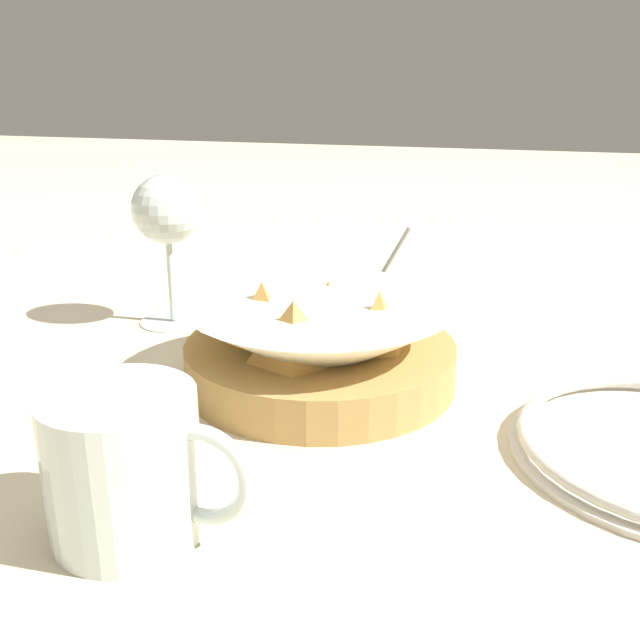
{
  "coord_description": "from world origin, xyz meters",
  "views": [
    {
      "loc": [
        0.14,
        -0.57,
        0.25
      ],
      "look_at": [
        -0.01,
        -0.03,
        0.06
      ],
      "focal_mm": 40.0,
      "sensor_mm": 36.0,
      "label": 1
    }
  ],
  "objects": [
    {
      "name": "wine_glass",
      "position": [
        -0.21,
        0.07,
        0.11
      ],
      "size": [
        0.07,
        0.07,
        0.16
      ],
      "color": "silver",
      "rests_on": "ground_plane"
    },
    {
      "name": "sauce_cup",
      "position": [
        -0.0,
        0.15,
        0.02
      ],
      "size": [
        0.07,
        0.07,
        0.1
      ],
      "color": "#B7B7BC",
      "rests_on": "ground_plane"
    },
    {
      "name": "beer_mug",
      "position": [
        -0.06,
        -0.27,
        0.04
      ],
      "size": [
        0.12,
        0.09,
        0.09
      ],
      "color": "silver",
      "rests_on": "ground_plane"
    },
    {
      "name": "food_basket",
      "position": [
        -0.01,
        -0.03,
        0.03
      ],
      "size": [
        0.23,
        0.23,
        0.09
      ],
      "color": "#B2894C",
      "rests_on": "ground_plane"
    },
    {
      "name": "ground_plane",
      "position": [
        0.0,
        0.0,
        0.0
      ],
      "size": [
        4.0,
        4.0,
        0.0
      ],
      "primitive_type": "plane",
      "color": "beige"
    }
  ]
}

